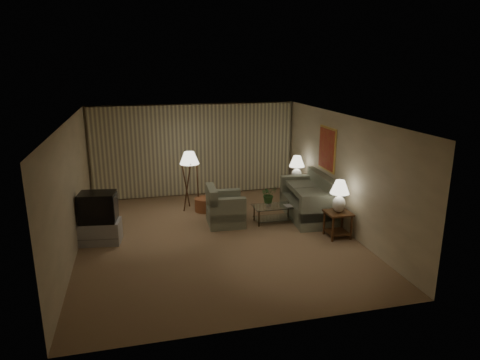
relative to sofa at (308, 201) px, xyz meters
name	(u,v)px	position (x,y,z in m)	size (l,w,h in m)	color
ground	(217,237)	(-2.50, -0.73, -0.44)	(7.00, 7.00, 0.00)	#8F744F
room_shell	(206,149)	(-2.48, 0.77, 1.31)	(6.04, 7.02, 2.72)	beige
sofa	(308,201)	(0.00, 0.00, 0.00)	(2.11, 1.28, 0.87)	gray
armchair	(225,209)	(-2.14, 0.05, -0.05)	(0.99, 0.95, 0.76)	gray
side_table_near	(338,220)	(0.15, -1.35, -0.02)	(0.55, 0.55, 0.60)	#3B1E10
side_table_far	(296,188)	(0.15, 1.25, -0.04)	(0.50, 0.42, 0.60)	#3B1E10
table_lamp_near	(340,193)	(0.15, -1.35, 0.60)	(0.43, 0.43, 0.74)	white
table_lamp_far	(297,166)	(0.15, 1.25, 0.60)	(0.43, 0.43, 0.74)	white
coffee_table	(274,211)	(-0.94, -0.10, -0.16)	(1.04, 0.57, 0.41)	silver
tv_cabinet	(100,232)	(-5.05, -0.39, -0.19)	(0.94, 0.66, 0.50)	#97989A
crt_tv	(98,207)	(-5.05, -0.39, 0.39)	(0.82, 0.64, 0.64)	black
floor_lamp	(190,180)	(-2.83, 1.35, 0.39)	(0.51, 0.51, 1.58)	#3B1E10
ottoman	(205,204)	(-2.48, 1.13, -0.26)	(0.53, 0.53, 0.35)	#955C32
vase	(269,204)	(-1.09, -0.10, 0.05)	(0.14, 0.14, 0.15)	white
flowers	(269,193)	(-1.09, -0.10, 0.34)	(0.38, 0.33, 0.43)	#3B6E31
book	(285,206)	(-0.69, -0.20, -0.01)	(0.17, 0.23, 0.02)	olive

